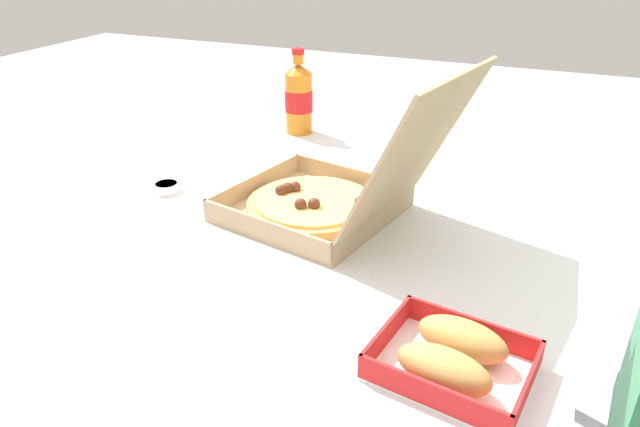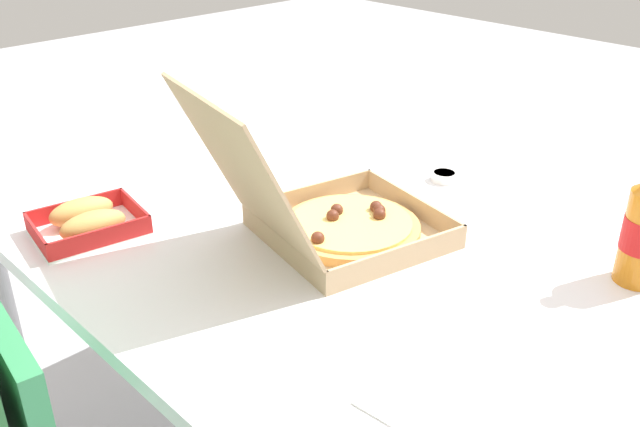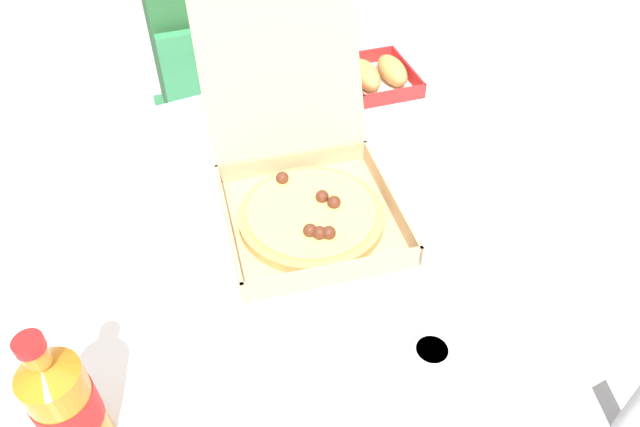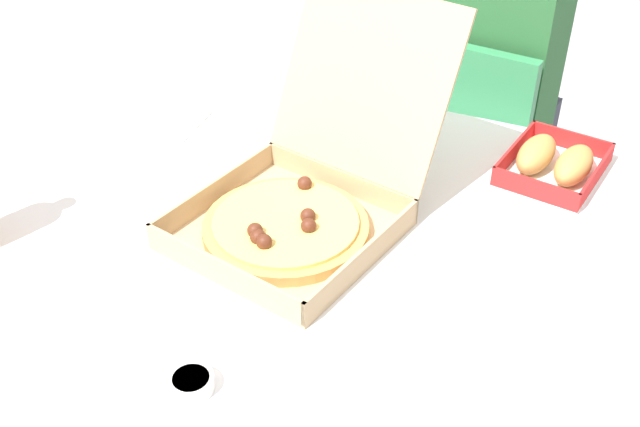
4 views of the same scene
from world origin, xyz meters
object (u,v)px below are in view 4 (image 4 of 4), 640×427
diner_person (478,75)px  pizza_box_open (300,201)px  chair (459,163)px  paper_menu (152,115)px  dipping_sauce_cup (191,382)px  bread_side_box (554,162)px

diner_person → pizza_box_open: bearing=-97.5°
chair → paper_menu: 0.75m
paper_menu → dipping_sauce_cup: bearing=-57.1°
bread_side_box → dipping_sauce_cup: 0.74m
diner_person → pizza_box_open: size_ratio=2.40×
diner_person → paper_menu: diner_person is taller
bread_side_box → pizza_box_open: bearing=-137.8°
diner_person → bread_side_box: (0.24, -0.44, 0.08)m
dipping_sauce_cup → bread_side_box: bearing=64.7°
pizza_box_open → dipping_sauce_cup: bearing=-86.6°
diner_person → dipping_sauce_cup: (-0.08, -1.11, 0.07)m
chair → dipping_sauce_cup: size_ratio=14.82×
diner_person → paper_menu: 0.75m
diner_person → bread_side_box: diner_person is taller
bread_side_box → paper_menu: size_ratio=1.01×
paper_menu → bread_side_box: bearing=3.0°
pizza_box_open → bread_side_box: size_ratio=2.26×
chair → paper_menu: chair is taller
bread_side_box → chair: bearing=122.5°
pizza_box_open → dipping_sauce_cup: pizza_box_open is taller
chair → diner_person: bearing=83.1°
chair → pizza_box_open: bearing=-97.6°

